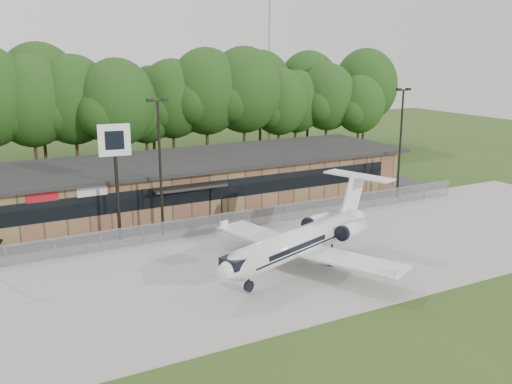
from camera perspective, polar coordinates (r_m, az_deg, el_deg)
ground at (r=32.18m, az=9.50°, el=-11.16°), size 160.00×160.00×0.00m
apron at (r=38.25m, az=2.14°, el=-6.71°), size 64.00×18.00×0.08m
parking_lot at (r=47.99m, az=-4.82°, el=-2.40°), size 50.00×9.00×0.06m
terminal at (r=51.43m, az=-6.85°, el=1.14°), size 41.00×11.65×4.30m
fence at (r=43.86m, az=-2.48°, el=-2.94°), size 46.00×0.04×1.52m
treeline at (r=67.57m, az=-12.70°, el=8.57°), size 72.00×12.00×15.00m
radio_mast at (r=81.40m, az=1.33°, el=13.32°), size 0.20×0.20×25.00m
light_pole_mid at (r=42.14m, az=-9.60°, el=3.45°), size 1.55×0.30×10.23m
light_pole_right at (r=53.95m, az=14.28°, el=5.53°), size 1.55×0.30×10.23m
business_jet at (r=36.23m, az=4.80°, el=-4.87°), size 15.37×13.75×5.24m
pole_sign at (r=41.44m, az=-13.92°, el=3.85°), size 2.25×0.52×8.55m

